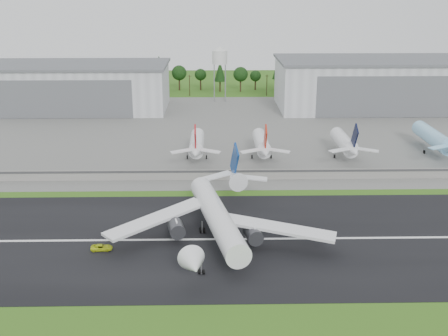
{
  "coord_description": "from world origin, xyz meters",
  "views": [
    {
      "loc": [
        -8.72,
        -117.66,
        60.83
      ],
      "look_at": [
        -5.59,
        40.0,
        9.0
      ],
      "focal_mm": 45.0,
      "sensor_mm": 36.0,
      "label": 1
    }
  ],
  "objects_px": {
    "ground_vehicle": "(102,247)",
    "parked_jet_red_b": "(262,144)",
    "main_airliner": "(217,222)",
    "parked_jet_red_a": "(197,145)",
    "parked_jet_navy": "(346,144)",
    "parked_jet_skyblue": "(437,139)"
  },
  "relations": [
    {
      "from": "ground_vehicle",
      "to": "parked_jet_skyblue",
      "type": "distance_m",
      "value": 134.23
    },
    {
      "from": "main_airliner",
      "to": "ground_vehicle",
      "type": "xyz_separation_m",
      "value": [
        -27.67,
        -5.04,
        -4.08
      ]
    },
    {
      "from": "parked_jet_red_b",
      "to": "parked_jet_red_a",
      "type": "bearing_deg",
      "value": 179.98
    },
    {
      "from": "parked_jet_red_a",
      "to": "parked_jet_red_b",
      "type": "xyz_separation_m",
      "value": [
        23.64,
        -0.01,
        -0.05
      ]
    },
    {
      "from": "main_airliner",
      "to": "parked_jet_red_b",
      "type": "xyz_separation_m",
      "value": [
        16.89,
        66.93,
        0.97
      ]
    },
    {
      "from": "main_airliner",
      "to": "parked_jet_red_a",
      "type": "xyz_separation_m",
      "value": [
        -6.76,
        66.94,
        1.02
      ]
    },
    {
      "from": "ground_vehicle",
      "to": "parked_jet_navy",
      "type": "bearing_deg",
      "value": -49.43
    },
    {
      "from": "parked_jet_red_a",
      "to": "parked_jet_navy",
      "type": "height_order",
      "value": "parked_jet_navy"
    },
    {
      "from": "parked_jet_red_a",
      "to": "ground_vehicle",
      "type": "bearing_deg",
      "value": -106.2
    },
    {
      "from": "ground_vehicle",
      "to": "parked_jet_red_b",
      "type": "relative_size",
      "value": 0.16
    },
    {
      "from": "main_airliner",
      "to": "ground_vehicle",
      "type": "distance_m",
      "value": 28.42
    },
    {
      "from": "main_airliner",
      "to": "parked_jet_red_a",
      "type": "height_order",
      "value": "main_airliner"
    },
    {
      "from": "parked_jet_red_b",
      "to": "main_airliner",
      "type": "bearing_deg",
      "value": -104.16
    },
    {
      "from": "parked_jet_red_a",
      "to": "parked_jet_skyblue",
      "type": "relative_size",
      "value": 0.84
    },
    {
      "from": "ground_vehicle",
      "to": "parked_jet_skyblue",
      "type": "bearing_deg",
      "value": -58.26
    },
    {
      "from": "parked_jet_red_a",
      "to": "parked_jet_red_b",
      "type": "height_order",
      "value": "parked_jet_red_a"
    },
    {
      "from": "main_airliner",
      "to": "parked_jet_navy",
      "type": "height_order",
      "value": "main_airliner"
    },
    {
      "from": "parked_jet_navy",
      "to": "parked_jet_skyblue",
      "type": "height_order",
      "value": "parked_jet_skyblue"
    },
    {
      "from": "parked_jet_red_b",
      "to": "parked_jet_navy",
      "type": "bearing_deg",
      "value": 0.04
    },
    {
      "from": "ground_vehicle",
      "to": "parked_jet_red_b",
      "type": "bearing_deg",
      "value": -35.08
    },
    {
      "from": "ground_vehicle",
      "to": "parked_jet_navy",
      "type": "xyz_separation_m",
      "value": [
        74.83,
        71.99,
        5.14
      ]
    },
    {
      "from": "parked_jet_red_a",
      "to": "parked_jet_navy",
      "type": "relative_size",
      "value": 1.0
    }
  ]
}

